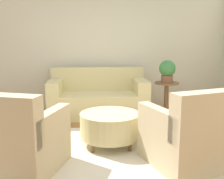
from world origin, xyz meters
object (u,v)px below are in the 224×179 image
at_px(ottoman_table, 110,125).
at_px(armchair_right, 187,137).
at_px(couch, 98,98).
at_px(side_table, 166,94).
at_px(armchair_left, 21,142).
at_px(potted_plant_on_side_table, 167,70).

bearing_deg(ottoman_table, armchair_right, -40.24).
distance_m(armchair_right, ottoman_table, 1.11).
bearing_deg(couch, armchair_right, -67.54).
distance_m(armchair_right, side_table, 2.06).
height_order(armchair_left, potted_plant_on_side_table, potted_plant_on_side_table).
bearing_deg(side_table, armchair_left, -137.60).
relative_size(armchair_right, potted_plant_on_side_table, 2.52).
height_order(couch, armchair_right, armchair_right).
distance_m(couch, ottoman_table, 1.62).
bearing_deg(side_table, armchair_right, -99.48).
xyz_separation_m(ottoman_table, side_table, (1.19, 1.32, 0.16)).
bearing_deg(couch, ottoman_table, -85.81).
height_order(armchair_left, armchair_right, same).
distance_m(side_table, potted_plant_on_side_table, 0.46).
xyz_separation_m(couch, armchair_left, (-0.92, -2.33, 0.02)).
height_order(armchair_right, side_table, armchair_right).
bearing_deg(armchair_right, ottoman_table, 139.76).
relative_size(armchair_left, ottoman_table, 1.25).
bearing_deg(couch, side_table, -12.97).
distance_m(armchair_left, potted_plant_on_side_table, 3.07).
xyz_separation_m(armchair_right, potted_plant_on_side_table, (0.34, 2.03, 0.56)).
distance_m(couch, potted_plant_on_side_table, 1.46).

